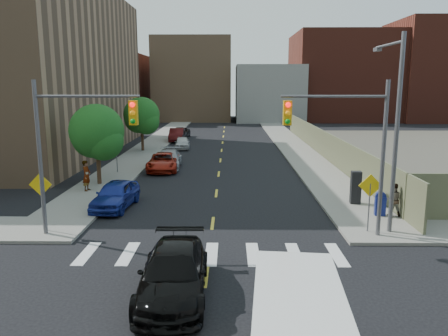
{
  "coord_description": "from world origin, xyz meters",
  "views": [
    {
      "loc": [
        0.84,
        -12.76,
        6.84
      ],
      "look_at": [
        0.51,
        12.13,
        2.0
      ],
      "focal_mm": 35.0,
      "sensor_mm": 36.0,
      "label": 1
    }
  ],
  "objects_px": {
    "pedestrian_east": "(393,200)",
    "mailbox": "(380,204)",
    "parked_car_grey": "(180,133)",
    "parked_car_maroon": "(177,135)",
    "pedestrian_west": "(87,176)",
    "parked_car_silver": "(168,159)",
    "parked_car_white": "(182,143)",
    "parked_car_red": "(163,162)",
    "black_sedan": "(174,273)",
    "parked_car_blue": "(116,195)",
    "parked_car_black": "(116,197)",
    "payphone": "(356,187)"
  },
  "relations": [
    {
      "from": "parked_car_blue",
      "to": "mailbox",
      "type": "height_order",
      "value": "parked_car_blue"
    },
    {
      "from": "parked_car_maroon",
      "to": "payphone",
      "type": "height_order",
      "value": "payphone"
    },
    {
      "from": "parked_car_white",
      "to": "pedestrian_east",
      "type": "distance_m",
      "value": 27.6
    },
    {
      "from": "black_sedan",
      "to": "mailbox",
      "type": "bearing_deg",
      "value": 40.16
    },
    {
      "from": "parked_car_red",
      "to": "parked_car_silver",
      "type": "xyz_separation_m",
      "value": [
        0.22,
        1.27,
        0.02
      ]
    },
    {
      "from": "parked_car_black",
      "to": "pedestrian_east",
      "type": "distance_m",
      "value": 14.81
    },
    {
      "from": "parked_car_blue",
      "to": "pedestrian_west",
      "type": "height_order",
      "value": "pedestrian_west"
    },
    {
      "from": "parked_car_white",
      "to": "mailbox",
      "type": "xyz_separation_m",
      "value": [
        12.79,
        -24.05,
        0.11
      ]
    },
    {
      "from": "parked_car_blue",
      "to": "parked_car_white",
      "type": "distance_m",
      "value": 22.42
    },
    {
      "from": "parked_car_silver",
      "to": "mailbox",
      "type": "height_order",
      "value": "parked_car_silver"
    },
    {
      "from": "parked_car_black",
      "to": "parked_car_maroon",
      "type": "distance_m",
      "value": 28.33
    },
    {
      "from": "black_sedan",
      "to": "pedestrian_east",
      "type": "xyz_separation_m",
      "value": [
        10.18,
        8.41,
        0.24
      ]
    },
    {
      "from": "payphone",
      "to": "parked_car_grey",
      "type": "bearing_deg",
      "value": 116.78
    },
    {
      "from": "parked_car_silver",
      "to": "mailbox",
      "type": "bearing_deg",
      "value": -49.53
    },
    {
      "from": "mailbox",
      "to": "pedestrian_west",
      "type": "height_order",
      "value": "pedestrian_west"
    },
    {
      "from": "parked_car_maroon",
      "to": "parked_car_grey",
      "type": "relative_size",
      "value": 0.98
    },
    {
      "from": "parked_car_blue",
      "to": "parked_car_silver",
      "type": "height_order",
      "value": "parked_car_blue"
    },
    {
      "from": "parked_car_grey",
      "to": "black_sedan",
      "type": "height_order",
      "value": "black_sedan"
    },
    {
      "from": "parked_car_maroon",
      "to": "mailbox",
      "type": "distance_m",
      "value": 33.13
    },
    {
      "from": "black_sedan",
      "to": "pedestrian_east",
      "type": "relative_size",
      "value": 3.09
    },
    {
      "from": "pedestrian_west",
      "to": "parked_car_blue",
      "type": "bearing_deg",
      "value": -135.12
    },
    {
      "from": "parked_car_blue",
      "to": "parked_car_white",
      "type": "height_order",
      "value": "parked_car_blue"
    },
    {
      "from": "black_sedan",
      "to": "parked_car_black",
      "type": "bearing_deg",
      "value": 112.61
    },
    {
      "from": "parked_car_grey",
      "to": "pedestrian_east",
      "type": "height_order",
      "value": "pedestrian_east"
    },
    {
      "from": "parked_car_blue",
      "to": "parked_car_grey",
      "type": "height_order",
      "value": "parked_car_blue"
    },
    {
      "from": "parked_car_black",
      "to": "pedestrian_west",
      "type": "bearing_deg",
      "value": 130.09
    },
    {
      "from": "parked_car_red",
      "to": "pedestrian_west",
      "type": "height_order",
      "value": "pedestrian_west"
    },
    {
      "from": "parked_car_black",
      "to": "parked_car_grey",
      "type": "xyz_separation_m",
      "value": [
        0.0,
        31.67,
        0.05
      ]
    },
    {
      "from": "pedestrian_east",
      "to": "mailbox",
      "type": "bearing_deg",
      "value": -3.58
    },
    {
      "from": "black_sedan",
      "to": "mailbox",
      "type": "distance_m",
      "value": 12.79
    },
    {
      "from": "parked_car_maroon",
      "to": "black_sedan",
      "type": "xyz_separation_m",
      "value": [
        4.52,
        -38.47,
        -0.01
      ]
    },
    {
      "from": "black_sedan",
      "to": "parked_car_silver",
      "type": "bearing_deg",
      "value": 96.93
    },
    {
      "from": "pedestrian_east",
      "to": "parked_car_maroon",
      "type": "bearing_deg",
      "value": -60.26
    },
    {
      "from": "parked_car_blue",
      "to": "pedestrian_east",
      "type": "bearing_deg",
      "value": -1.77
    },
    {
      "from": "parked_car_maroon",
      "to": "pedestrian_west",
      "type": "bearing_deg",
      "value": -98.73
    },
    {
      "from": "mailbox",
      "to": "parked_car_grey",
      "type": "bearing_deg",
      "value": 120.67
    },
    {
      "from": "parked_car_white",
      "to": "parked_car_black",
      "type": "bearing_deg",
      "value": -97.67
    },
    {
      "from": "payphone",
      "to": "pedestrian_east",
      "type": "xyz_separation_m",
      "value": [
        1.25,
        -2.33,
        -0.07
      ]
    },
    {
      "from": "parked_car_white",
      "to": "parked_car_maroon",
      "type": "height_order",
      "value": "parked_car_maroon"
    },
    {
      "from": "parked_car_silver",
      "to": "parked_car_white",
      "type": "height_order",
      "value": "parked_car_silver"
    },
    {
      "from": "parked_car_blue",
      "to": "parked_car_white",
      "type": "bearing_deg",
      "value": 91.66
    },
    {
      "from": "black_sedan",
      "to": "payphone",
      "type": "xyz_separation_m",
      "value": [
        8.93,
        10.74,
        0.31
      ]
    },
    {
      "from": "parked_car_blue",
      "to": "parked_car_red",
      "type": "xyz_separation_m",
      "value": [
        1.07,
        10.65,
        -0.06
      ]
    },
    {
      "from": "payphone",
      "to": "pedestrian_west",
      "type": "distance_m",
      "value": 16.38
    },
    {
      "from": "parked_car_black",
      "to": "parked_car_white",
      "type": "distance_m",
      "value": 22.42
    },
    {
      "from": "pedestrian_west",
      "to": "mailbox",
      "type": "bearing_deg",
      "value": -100.38
    },
    {
      "from": "parked_car_black",
      "to": "black_sedan",
      "type": "distance_m",
      "value": 11.11
    },
    {
      "from": "parked_car_silver",
      "to": "parked_car_maroon",
      "type": "height_order",
      "value": "parked_car_maroon"
    },
    {
      "from": "parked_car_maroon",
      "to": "pedestrian_west",
      "type": "xyz_separation_m",
      "value": [
        -2.7,
        -24.94,
        0.34
      ]
    },
    {
      "from": "parked_car_red",
      "to": "parked_car_maroon",
      "type": "bearing_deg",
      "value": 91.44
    }
  ]
}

